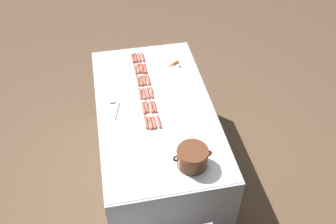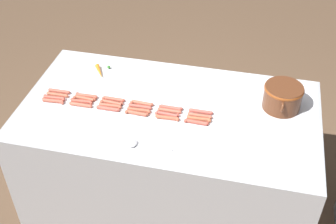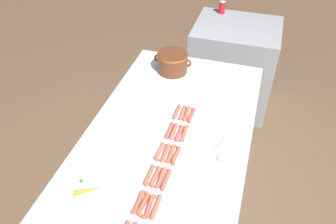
# 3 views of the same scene
# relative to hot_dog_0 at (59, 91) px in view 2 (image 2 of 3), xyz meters

# --- Properties ---
(ground_plane) EXTENTS (20.00, 20.00, 0.00)m
(ground_plane) POSITION_rel_hot_dog_0_xyz_m (-0.00, 0.77, -0.90)
(ground_plane) COLOR brown
(griddle_counter) EXTENTS (1.06, 1.95, 0.89)m
(griddle_counter) POSITION_rel_hot_dog_0_xyz_m (-0.00, 0.77, -0.46)
(griddle_counter) COLOR #ADAFB5
(griddle_counter) RESTS_ON ground_plane
(hot_dog_0) EXTENTS (0.03, 0.16, 0.02)m
(hot_dog_0) POSITION_rel_hot_dog_0_xyz_m (0.00, 0.00, 0.00)
(hot_dog_0) COLOR #B65240
(hot_dog_0) RESTS_ON griddle_counter
(hot_dog_1) EXTENTS (0.03, 0.16, 0.02)m
(hot_dog_1) POSITION_rel_hot_dog_0_xyz_m (0.00, 0.20, 0.00)
(hot_dog_1) COLOR #B9533F
(hot_dog_1) RESTS_ON griddle_counter
(hot_dog_2) EXTENTS (0.03, 0.16, 0.02)m
(hot_dog_2) POSITION_rel_hot_dog_0_xyz_m (0.00, 0.39, 0.00)
(hot_dog_2) COLOR #BA5642
(hot_dog_2) RESTS_ON griddle_counter
(hot_dog_3) EXTENTS (0.03, 0.16, 0.02)m
(hot_dog_3) POSITION_rel_hot_dog_0_xyz_m (-0.00, 0.58, 0.00)
(hot_dog_3) COLOR #BD5C44
(hot_dog_3) RESTS_ON griddle_counter
(hot_dog_4) EXTENTS (0.03, 0.16, 0.02)m
(hot_dog_4) POSITION_rel_hot_dog_0_xyz_m (0.00, 0.78, 0.00)
(hot_dog_4) COLOR #B75143
(hot_dog_4) RESTS_ON griddle_counter
(hot_dog_5) EXTENTS (0.03, 0.16, 0.02)m
(hot_dog_5) POSITION_rel_hot_dog_0_xyz_m (0.00, 0.98, 0.00)
(hot_dog_5) COLOR #BA5145
(hot_dog_5) RESTS_ON griddle_counter
(hot_dog_6) EXTENTS (0.03, 0.16, 0.02)m
(hot_dog_6) POSITION_rel_hot_dog_0_xyz_m (0.04, 0.00, 0.00)
(hot_dog_6) COLOR #B75B41
(hot_dog_6) RESTS_ON griddle_counter
(hot_dog_7) EXTENTS (0.04, 0.16, 0.02)m
(hot_dog_7) POSITION_rel_hot_dog_0_xyz_m (0.03, 0.20, 0.00)
(hot_dog_7) COLOR #B2573E
(hot_dog_7) RESTS_ON griddle_counter
(hot_dog_8) EXTENTS (0.03, 0.16, 0.02)m
(hot_dog_8) POSITION_rel_hot_dog_0_xyz_m (0.04, 0.39, 0.00)
(hot_dog_8) COLOR #B85841
(hot_dog_8) RESTS_ON griddle_counter
(hot_dog_9) EXTENTS (0.03, 0.16, 0.02)m
(hot_dog_9) POSITION_rel_hot_dog_0_xyz_m (0.04, 0.58, 0.00)
(hot_dog_9) COLOR #B75244
(hot_dog_9) RESTS_ON griddle_counter
(hot_dog_10) EXTENTS (0.03, 0.16, 0.02)m
(hot_dog_10) POSITION_rel_hot_dog_0_xyz_m (0.03, 0.78, 0.00)
(hot_dog_10) COLOR #BF5E47
(hot_dog_10) RESTS_ON griddle_counter
(hot_dog_11) EXTENTS (0.03, 0.16, 0.02)m
(hot_dog_11) POSITION_rel_hot_dog_0_xyz_m (0.04, 0.98, 0.00)
(hot_dog_11) COLOR #B85B44
(hot_dog_11) RESTS_ON griddle_counter
(hot_dog_12) EXTENTS (0.03, 0.16, 0.02)m
(hot_dog_12) POSITION_rel_hot_dog_0_xyz_m (0.07, -0.00, 0.00)
(hot_dog_12) COLOR #BB5243
(hot_dog_12) RESTS_ON griddle_counter
(hot_dog_13) EXTENTS (0.03, 0.16, 0.02)m
(hot_dog_13) POSITION_rel_hot_dog_0_xyz_m (0.07, 0.19, 0.00)
(hot_dog_13) COLOR #BD4F3E
(hot_dog_13) RESTS_ON griddle_counter
(hot_dog_14) EXTENTS (0.03, 0.16, 0.02)m
(hot_dog_14) POSITION_rel_hot_dog_0_xyz_m (0.07, 0.39, 0.00)
(hot_dog_14) COLOR #B65942
(hot_dog_14) RESTS_ON griddle_counter
(hot_dog_15) EXTENTS (0.03, 0.16, 0.02)m
(hot_dog_15) POSITION_rel_hot_dog_0_xyz_m (0.07, 0.58, 0.00)
(hot_dog_15) COLOR #B2573D
(hot_dog_15) RESTS_ON griddle_counter
(hot_dog_16) EXTENTS (0.03, 0.16, 0.02)m
(hot_dog_16) POSITION_rel_hot_dog_0_xyz_m (0.07, 0.77, 0.00)
(hot_dog_16) COLOR #B95246
(hot_dog_16) RESTS_ON griddle_counter
(hot_dog_17) EXTENTS (0.03, 0.16, 0.02)m
(hot_dog_17) POSITION_rel_hot_dog_0_xyz_m (0.07, 0.98, 0.00)
(hot_dog_17) COLOR #B85E3D
(hot_dog_17) RESTS_ON griddle_counter
(hot_dog_18) EXTENTS (0.03, 0.16, 0.02)m
(hot_dog_18) POSITION_rel_hot_dog_0_xyz_m (0.11, 0.00, 0.00)
(hot_dog_18) COLOR #BC5542
(hot_dog_18) RESTS_ON griddle_counter
(hot_dog_19) EXTENTS (0.02, 0.16, 0.02)m
(hot_dog_19) POSITION_rel_hot_dog_0_xyz_m (0.10, 0.20, 0.00)
(hot_dog_19) COLOR #BA5A44
(hot_dog_19) RESTS_ON griddle_counter
(hot_dog_20) EXTENTS (0.03, 0.16, 0.02)m
(hot_dog_20) POSITION_rel_hot_dog_0_xyz_m (0.10, 0.38, 0.00)
(hot_dog_20) COLOR #B75243
(hot_dog_20) RESTS_ON griddle_counter
(hot_dog_21) EXTENTS (0.03, 0.16, 0.02)m
(hot_dog_21) POSITION_rel_hot_dog_0_xyz_m (0.10, 0.58, 0.00)
(hot_dog_21) COLOR #B4553E
(hot_dog_21) RESTS_ON griddle_counter
(hot_dog_22) EXTENTS (0.03, 0.16, 0.02)m
(hot_dog_22) POSITION_rel_hot_dog_0_xyz_m (0.10, 0.78, 0.00)
(hot_dog_22) COLOR #BE583D
(hot_dog_22) RESTS_ON griddle_counter
(hot_dog_23) EXTENTS (0.03, 0.16, 0.02)m
(hot_dog_23) POSITION_rel_hot_dog_0_xyz_m (0.11, 0.97, 0.00)
(hot_dog_23) COLOR #BB4F40
(hot_dog_23) RESTS_ON griddle_counter
(bean_pot) EXTENTS (0.31, 0.25, 0.17)m
(bean_pot) POSITION_rel_hot_dog_0_xyz_m (-0.18, 1.48, 0.08)
(bean_pot) COLOR #562D19
(bean_pot) RESTS_ON griddle_counter
(serving_spoon) EXTENTS (0.11, 0.27, 0.02)m
(serving_spoon) POSITION_rel_hot_dog_0_xyz_m (0.37, 0.68, -0.00)
(serving_spoon) COLOR #B7B7BC
(serving_spoon) RESTS_ON griddle_counter
(carrot) EXTENTS (0.16, 0.12, 0.03)m
(carrot) POSITION_rel_hot_dog_0_xyz_m (-0.29, 0.19, 0.00)
(carrot) COLOR orange
(carrot) RESTS_ON griddle_counter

